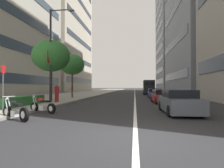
# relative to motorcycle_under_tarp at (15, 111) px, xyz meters

# --- Properties ---
(ground_plane) EXTENTS (400.00, 400.00, 0.00)m
(ground_plane) POSITION_rel_motorcycle_under_tarp_xyz_m (-2.40, -5.58, -0.42)
(ground_plane) COLOR #262628
(sidewalk_right_plaza) EXTENTS (160.00, 10.47, 0.15)m
(sidewalk_right_plaza) POSITION_rel_motorcycle_under_tarp_xyz_m (27.60, 5.69, -0.34)
(sidewalk_right_plaza) COLOR gray
(sidewalk_right_plaza) RESTS_ON ground
(lane_centre_stripe) EXTENTS (110.00, 0.16, 0.01)m
(lane_centre_stripe) POSITION_rel_motorcycle_under_tarp_xyz_m (32.60, -5.58, -0.41)
(lane_centre_stripe) COLOR silver
(lane_centre_stripe) RESTS_ON ground
(motorcycle_under_tarp) EXTENTS (1.19, 1.98, 1.10)m
(motorcycle_under_tarp) POSITION_rel_motorcycle_under_tarp_xyz_m (0.00, 0.00, 0.00)
(motorcycle_under_tarp) COLOR black
(motorcycle_under_tarp) RESTS_ON ground
(motorcycle_far_end_row) EXTENTS (1.02, 2.00, 1.08)m
(motorcycle_far_end_row) POSITION_rel_motorcycle_under_tarp_xyz_m (2.46, -0.07, -0.01)
(motorcycle_far_end_row) COLOR black
(motorcycle_far_end_row) RESTS_ON ground
(car_approaching_light) EXTENTS (4.33, 1.89, 1.38)m
(car_approaching_light) POSITION_rel_motorcycle_under_tarp_xyz_m (3.20, -8.13, 0.23)
(car_approaching_light) COLOR #4C515B
(car_approaching_light) RESTS_ON ground
(car_lead_in_lane) EXTENTS (4.58, 2.10, 1.28)m
(car_lead_in_lane) POSITION_rel_motorcycle_under_tarp_xyz_m (10.28, -8.28, 0.20)
(car_lead_in_lane) COLOR maroon
(car_lead_in_lane) RESTS_ON ground
(car_following_behind) EXTENTS (4.48, 1.96, 1.30)m
(car_following_behind) POSITION_rel_motorcycle_under_tarp_xyz_m (18.93, -8.37, 0.19)
(car_following_behind) COLOR navy
(car_following_behind) RESTS_ON ground
(delivery_van_ahead) EXTENTS (5.73, 2.20, 2.78)m
(delivery_van_ahead) POSITION_rel_motorcycle_under_tarp_xyz_m (29.50, -8.31, 1.06)
(delivery_van_ahead) COLOR black
(delivery_van_ahead) RESTS_ON ground
(parking_sign_by_curb) EXTENTS (0.32, 0.06, 2.59)m
(parking_sign_by_curb) POSITION_rel_motorcycle_under_tarp_xyz_m (0.99, 1.37, 1.28)
(parking_sign_by_curb) COLOR #47494C
(parking_sign_by_curb) RESTS_ON sidewalk_right_plaza
(street_lamp_with_banners) EXTENTS (1.26, 2.30, 8.31)m
(street_lamp_with_banners) POSITION_rel_motorcycle_under_tarp_xyz_m (7.67, 1.57, 4.63)
(street_lamp_with_banners) COLOR #232326
(street_lamp_with_banners) RESTS_ON sidewalk_right_plaza
(clipped_hedge_bed) EXTENTS (5.15, 1.10, 0.67)m
(clipped_hedge_bed) POSITION_rel_motorcycle_under_tarp_xyz_m (5.11, 2.99, 0.07)
(clipped_hedge_bed) COLOR #28602D
(clipped_hedge_bed) RESTS_ON sidewalk_right_plaza
(street_tree_mid_sidewalk) EXTENTS (3.54, 3.54, 5.86)m
(street_tree_mid_sidewalk) POSITION_rel_motorcycle_under_tarp_xyz_m (8.83, 2.35, 4.07)
(street_tree_mid_sidewalk) COLOR #473323
(street_tree_mid_sidewalk) RESTS_ON sidewalk_right_plaza
(street_tree_far_plaza) EXTENTS (3.16, 3.16, 5.67)m
(street_tree_far_plaza) POSITION_rel_motorcycle_under_tarp_xyz_m (15.54, 2.56, 4.04)
(street_tree_far_plaza) COLOR #473323
(street_tree_far_plaza) RESTS_ON sidewalk_right_plaza
(pedestrian_on_plaza) EXTENTS (0.46, 0.47, 1.65)m
(pedestrian_on_plaza) POSITION_rel_motorcycle_under_tarp_xyz_m (8.37, 1.58, 0.56)
(pedestrian_on_plaza) COLOR maroon
(pedestrian_on_plaza) RESTS_ON sidewalk_right_plaza
(office_tower_near_left) EXTENTS (20.29, 22.06, 40.74)m
(office_tower_near_left) POSITION_rel_motorcycle_under_tarp_xyz_m (55.34, -24.60, 19.95)
(office_tower_near_left) COLOR gray
(office_tower_near_left) RESTS_ON ground
(office_tower_behind_plaza) EXTENTS (29.81, 15.18, 44.66)m
(office_tower_behind_plaza) POSITION_rel_motorcycle_under_tarp_xyz_m (51.92, 19.47, 21.91)
(office_tower_behind_plaza) COLOR beige
(office_tower_behind_plaza) RESTS_ON ground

